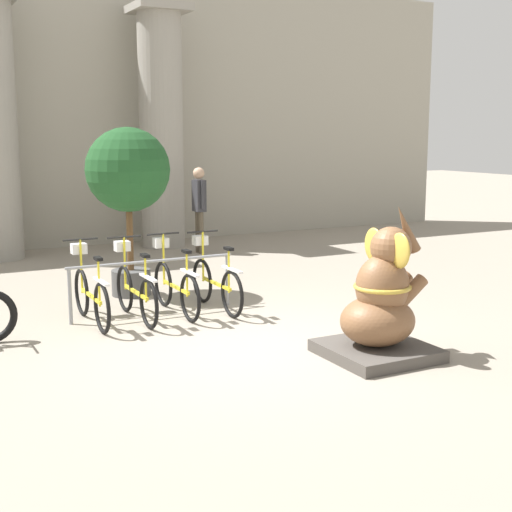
# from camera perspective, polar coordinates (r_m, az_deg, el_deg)

# --- Properties ---
(ground_plane) EXTENTS (60.00, 60.00, 0.00)m
(ground_plane) POSITION_cam_1_polar(r_m,az_deg,el_deg) (8.51, -0.50, -7.19)
(ground_plane) COLOR gray
(building_facade) EXTENTS (20.00, 0.20, 6.00)m
(building_facade) POSITION_cam_1_polar(r_m,az_deg,el_deg) (16.28, -14.72, 11.30)
(building_facade) COLOR #A39E8E
(building_facade) RESTS_ON ground_plane
(column_right) EXTENTS (1.18, 1.18, 5.16)m
(column_right) POSITION_cam_1_polar(r_m,az_deg,el_deg) (15.81, -7.60, 10.21)
(column_right) COLOR gray
(column_right) RESTS_ON ground_plane
(bike_rack) EXTENTS (2.38, 0.05, 0.77)m
(bike_rack) POSITION_cam_1_polar(r_m,az_deg,el_deg) (9.92, -8.29, -1.48)
(bike_rack) COLOR gray
(bike_rack) RESTS_ON ground_plane
(bicycle_0) EXTENTS (0.48, 1.68, 1.08)m
(bicycle_0) POSITION_cam_1_polar(r_m,az_deg,el_deg) (9.63, -13.11, -2.93)
(bicycle_0) COLOR black
(bicycle_0) RESTS_ON ground_plane
(bicycle_1) EXTENTS (0.48, 1.68, 1.08)m
(bicycle_1) POSITION_cam_1_polar(r_m,az_deg,el_deg) (9.74, -9.65, -2.67)
(bicycle_1) COLOR black
(bicycle_1) RESTS_ON ground_plane
(bicycle_2) EXTENTS (0.48, 1.68, 1.08)m
(bicycle_2) POSITION_cam_1_polar(r_m,az_deg,el_deg) (9.98, -6.50, -2.29)
(bicycle_2) COLOR black
(bicycle_2) RESTS_ON ground_plane
(bicycle_3) EXTENTS (0.48, 1.68, 1.08)m
(bicycle_3) POSITION_cam_1_polar(r_m,az_deg,el_deg) (10.16, -3.28, -2.03)
(bicycle_3) COLOR black
(bicycle_3) RESTS_ON ground_plane
(elephant_statue) EXTENTS (1.13, 1.13, 1.73)m
(elephant_statue) POSITION_cam_1_polar(r_m,az_deg,el_deg) (8.09, 9.98, -3.94)
(elephant_statue) COLOR #4C4742
(elephant_statue) RESTS_ON ground_plane
(person_pedestrian) EXTENTS (0.24, 0.47, 1.79)m
(person_pedestrian) POSITION_cam_1_polar(r_m,az_deg,el_deg) (14.91, -4.58, 4.38)
(person_pedestrian) COLOR brown
(person_pedestrian) RESTS_ON ground_plane
(potted_tree) EXTENTS (1.28, 1.28, 2.58)m
(potted_tree) POSITION_cam_1_polar(r_m,az_deg,el_deg) (11.03, -10.20, 6.22)
(potted_tree) COLOR #4C4C4C
(potted_tree) RESTS_ON ground_plane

